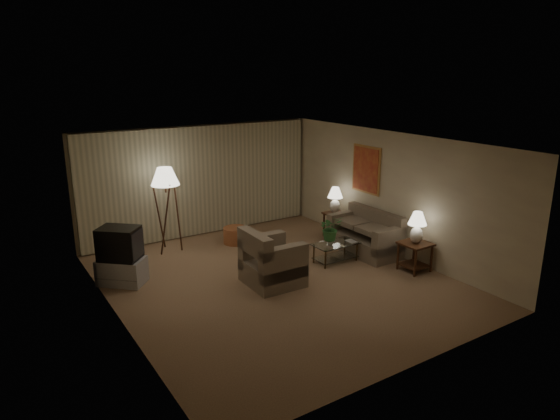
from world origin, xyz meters
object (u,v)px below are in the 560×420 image
object	(u,v)px
table_lamp_far	(335,198)
crt_tv	(119,243)
side_table_far	(334,220)
floor_lamp	(167,208)
side_table_near	(415,251)
tv_cabinet	(122,271)
coffee_table	(335,249)
table_lamp_near	(417,225)
sofa	(364,236)
vase	(330,241)
ottoman	(236,235)
armchair	(273,262)

from	to	relation	value
table_lamp_far	crt_tv	world-z (taller)	table_lamp_far
side_table_far	floor_lamp	distance (m)	4.03
side_table_near	tv_cabinet	xyz separation A→B (m)	(-5.20, 2.59, -0.16)
side_table_far	coffee_table	size ratio (longest dim) A/B	0.61
table_lamp_near	coffee_table	world-z (taller)	table_lamp_near
table_lamp_far	side_table_far	bearing A→B (deg)	0.00
tv_cabinet	floor_lamp	distance (m)	2.01
sofa	side_table_near	distance (m)	1.36
side_table_far	tv_cabinet	size ratio (longest dim) A/B	0.60
sofa	side_table_far	distance (m)	1.26
table_lamp_far	coffee_table	world-z (taller)	table_lamp_far
table_lamp_far	vase	bearing A→B (deg)	-131.64
side_table_near	coffee_table	size ratio (longest dim) A/B	0.61
side_table_far	table_lamp_far	world-z (taller)	table_lamp_far
side_table_far	ottoman	bearing A→B (deg)	159.37
sofa	side_table_near	world-z (taller)	sofa
crt_tv	floor_lamp	size ratio (longest dim) A/B	0.46
side_table_near	sofa	bearing A→B (deg)	96.34
side_table_far	crt_tv	distance (m)	5.22
side_table_far	tv_cabinet	world-z (taller)	side_table_far
coffee_table	tv_cabinet	world-z (taller)	tv_cabinet
side_table_near	side_table_far	distance (m)	2.60
side_table_far	ottoman	xyz separation A→B (m)	(-2.29, 0.86, -0.21)
sofa	coffee_table	world-z (taller)	sofa
side_table_far	vase	xyz separation A→B (m)	(-1.20, -1.35, 0.09)
side_table_near	vase	size ratio (longest dim) A/B	4.09
tv_cabinet	floor_lamp	xyz separation A→B (m)	(1.40, 1.22, 0.75)
ottoman	floor_lamp	bearing A→B (deg)	166.94
table_lamp_far	ottoman	size ratio (longest dim) A/B	1.12
crt_tv	coffee_table	bearing A→B (deg)	24.26
floor_lamp	vase	world-z (taller)	floor_lamp
table_lamp_far	sofa	bearing A→B (deg)	-96.84
sofa	coffee_table	distance (m)	0.91
armchair	side_table_near	world-z (taller)	armchair
side_table_near	ottoman	world-z (taller)	side_table_near
side_table_far	table_lamp_near	xyz separation A→B (m)	(0.00, -2.60, 0.59)
armchair	side_table_near	distance (m)	2.95
table_lamp_far	vase	xyz separation A→B (m)	(-1.20, -1.35, -0.49)
table_lamp_far	ottoman	world-z (taller)	table_lamp_far
side_table_near	table_lamp_near	bearing A→B (deg)	90.00
armchair	side_table_near	xyz separation A→B (m)	(2.77, -1.03, -0.02)
sofa	crt_tv	size ratio (longest dim) A/B	1.91
armchair	table_lamp_far	bearing A→B (deg)	-59.12
side_table_near	crt_tv	bearing A→B (deg)	153.49
side_table_far	vase	size ratio (longest dim) A/B	4.09
side_table_far	floor_lamp	world-z (taller)	floor_lamp
tv_cabinet	vase	distance (m)	4.23
crt_tv	ottoman	world-z (taller)	crt_tv
armchair	floor_lamp	distance (m)	3.02
coffee_table	ottoman	xyz separation A→B (m)	(-1.24, 2.21, -0.08)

